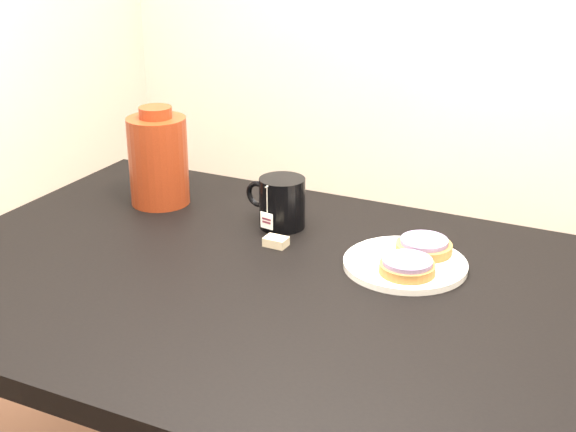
{
  "coord_description": "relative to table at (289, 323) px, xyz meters",
  "views": [
    {
      "loc": [
        0.56,
        -1.15,
        1.4
      ],
      "look_at": [
        -0.08,
        0.15,
        0.81
      ],
      "focal_mm": 50.0,
      "sensor_mm": 36.0,
      "label": 1
    }
  ],
  "objects": [
    {
      "name": "bagel_back",
      "position": [
        0.19,
        0.21,
        0.11
      ],
      "size": [
        0.15,
        0.15,
        0.03
      ],
      "color": "brown",
      "rests_on": "plate"
    },
    {
      "name": "plate",
      "position": [
        0.17,
        0.15,
        0.09
      ],
      "size": [
        0.23,
        0.23,
        0.02
      ],
      "color": "white",
      "rests_on": "table"
    },
    {
      "name": "bagel_package",
      "position": [
        -0.43,
        0.23,
        0.19
      ],
      "size": [
        0.16,
        0.16,
        0.22
      ],
      "rotation": [
        0.0,
        0.0,
        0.24
      ],
      "color": "#5A190B",
      "rests_on": "table"
    },
    {
      "name": "bagel_front",
      "position": [
        0.18,
        0.11,
        0.11
      ],
      "size": [
        0.12,
        0.12,
        0.03
      ],
      "color": "brown",
      "rests_on": "plate"
    },
    {
      "name": "table",
      "position": [
        0.0,
        0.0,
        0.0
      ],
      "size": [
        1.4,
        0.9,
        0.75
      ],
      "color": "black",
      "rests_on": "ground_plane"
    },
    {
      "name": "teabag_pouch",
      "position": [
        -0.09,
        0.13,
        0.09
      ],
      "size": [
        0.05,
        0.03,
        0.02
      ],
      "primitive_type": "cube",
      "rotation": [
        0.0,
        0.0,
        -0.02
      ],
      "color": "#C6B793",
      "rests_on": "table"
    },
    {
      "name": "mug",
      "position": [
        -0.13,
        0.23,
        0.14
      ],
      "size": [
        0.15,
        0.11,
        0.11
      ],
      "rotation": [
        0.0,
        0.0,
        -0.17
      ],
      "color": "black",
      "rests_on": "table"
    }
  ]
}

